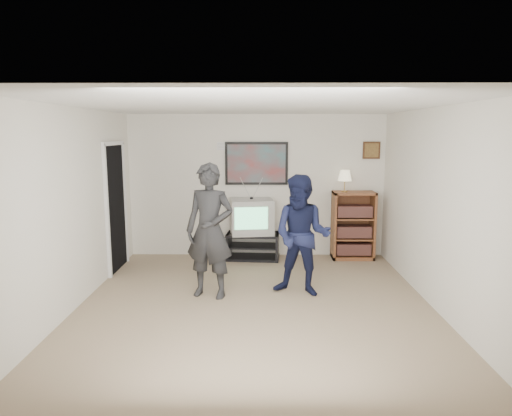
{
  "coord_description": "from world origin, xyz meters",
  "views": [
    {
      "loc": [
        0.06,
        -5.52,
        2.19
      ],
      "look_at": [
        0.01,
        0.72,
        1.15
      ],
      "focal_mm": 32.0,
      "sensor_mm": 36.0,
      "label": 1
    }
  ],
  "objects_px": {
    "crt_television": "(252,216)",
    "person_short": "(302,236)",
    "person_tall": "(210,231)",
    "bookshelf": "(353,225)",
    "media_stand": "(253,246)"
  },
  "relations": [
    {
      "from": "media_stand",
      "to": "person_tall",
      "type": "bearing_deg",
      "value": -101.73
    },
    {
      "from": "person_short",
      "to": "bookshelf",
      "type": "bearing_deg",
      "value": 78.67
    },
    {
      "from": "crt_television",
      "to": "person_short",
      "type": "distance_m",
      "value": 1.9
    },
    {
      "from": "bookshelf",
      "to": "person_tall",
      "type": "bearing_deg",
      "value": -140.36
    },
    {
      "from": "crt_television",
      "to": "person_short",
      "type": "xyz_separation_m",
      "value": [
        0.71,
        -1.77,
        0.06
      ]
    },
    {
      "from": "crt_television",
      "to": "person_tall",
      "type": "xyz_separation_m",
      "value": [
        -0.52,
        -1.85,
        0.14
      ]
    },
    {
      "from": "person_tall",
      "to": "person_short",
      "type": "xyz_separation_m",
      "value": [
        1.23,
        0.08,
        -0.08
      ]
    },
    {
      "from": "crt_television",
      "to": "bookshelf",
      "type": "relative_size",
      "value": 0.6
    },
    {
      "from": "bookshelf",
      "to": "media_stand",
      "type": "bearing_deg",
      "value": -178.36
    },
    {
      "from": "media_stand",
      "to": "person_tall",
      "type": "xyz_separation_m",
      "value": [
        -0.55,
        -1.85,
        0.67
      ]
    },
    {
      "from": "crt_television",
      "to": "person_short",
      "type": "bearing_deg",
      "value": -75.8
    },
    {
      "from": "person_short",
      "to": "person_tall",
      "type": "bearing_deg",
      "value": -157.33
    },
    {
      "from": "bookshelf",
      "to": "person_short",
      "type": "relative_size",
      "value": 0.72
    },
    {
      "from": "media_stand",
      "to": "person_tall",
      "type": "height_order",
      "value": "person_tall"
    },
    {
      "from": "crt_television",
      "to": "person_short",
      "type": "height_order",
      "value": "person_short"
    }
  ]
}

